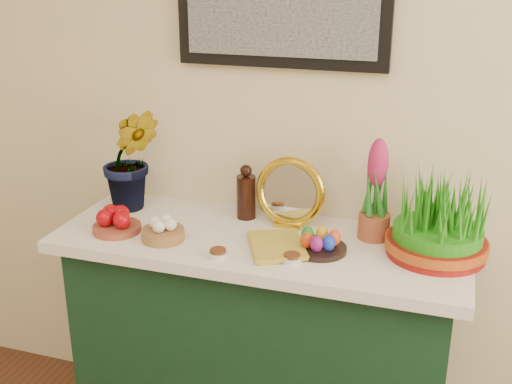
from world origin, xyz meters
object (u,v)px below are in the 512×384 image
Objects in this scene: sideboard at (260,352)px; book at (251,246)px; mirror at (290,193)px; hyacinth_green at (130,143)px; wheatgrass_sabzeh at (439,222)px.

sideboard is 5.75× the size of book.
sideboard is 5.12× the size of mirror.
hyacinth_green reaches higher than wheatgrass_sabzeh.
wheatgrass_sabzeh is (0.58, 0.04, 0.58)m from sideboard.
mirror reaches higher than book.
book is at bearing -104.90° from mirror.
book is (0.54, -0.22, -0.24)m from hyacinth_green.
mirror is 1.12× the size of book.
wheatgrass_sabzeh is (1.11, -0.07, -0.14)m from hyacinth_green.
wheatgrass_sabzeh is (0.51, -0.09, -0.01)m from mirror.
sideboard is at bearing 66.44° from book.
mirror is at bearing 49.63° from book.
sideboard is at bearing -118.60° from mirror.
mirror is at bearing 61.40° from sideboard.
hyacinth_green is at bearing 169.20° from sideboard.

